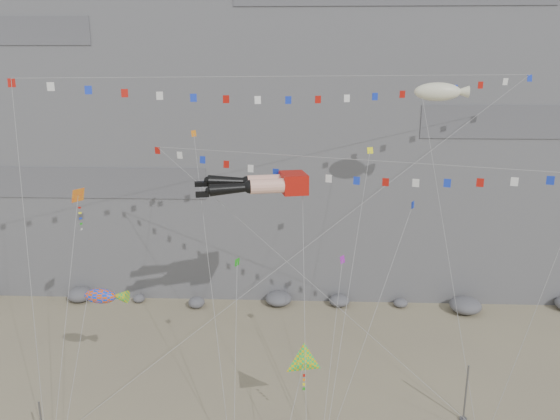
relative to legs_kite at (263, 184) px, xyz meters
name	(u,v)px	position (x,y,z in m)	size (l,w,h in m)	color
ground	(268,410)	(0.50, -4.51, -15.01)	(120.00, 120.00, 0.00)	gray
cliff	(284,46)	(0.50, 27.49, 9.99)	(80.00, 28.00, 50.00)	slate
talus_boulders	(279,299)	(0.50, 12.49, -14.41)	(60.00, 3.00, 1.20)	slate
anchor_pole_right	(466,393)	(13.71, -5.08, -12.95)	(0.12, 0.12, 4.13)	slate
legs_kite	(263,184)	(0.00, 0.00, 0.00)	(8.11, 15.29, 20.44)	#B3130B
flag_banner_upper	(303,77)	(2.70, 3.25, 7.25)	(36.87, 18.23, 29.89)	#B3130B
flag_banner_lower	(343,159)	(5.53, 0.10, 1.80)	(28.46, 11.90, 20.34)	#B3130B
harlequin_kite	(78,196)	(-12.88, -0.98, -0.74)	(2.01, 8.69, 16.17)	red
fish_windsock	(100,296)	(-10.82, -3.85, -6.98)	(3.55, 5.87, 9.55)	#E24C0B
delta_kite	(304,362)	(2.95, -6.98, -9.77)	(3.27, 7.23, 8.66)	#E1B90B
blimp_windsock	(437,92)	(12.81, 5.06, 6.06)	(4.38, 11.85, 23.81)	#EEEBC4
small_kite_a	(194,140)	(-5.63, 4.44, 2.45)	(4.93, 14.77, 23.20)	orange
small_kite_b	(342,262)	(5.58, -1.15, -5.29)	(2.40, 9.68, 13.43)	purple
small_kite_c	(237,265)	(-1.60, -3.06, -4.90)	(1.15, 8.81, 13.11)	#1BA219
small_kite_d	(369,157)	(7.65, 3.03, 1.46)	(4.25, 13.80, 21.72)	#FFF915
small_kite_e	(411,209)	(10.43, 0.25, -1.77)	(7.09, 10.59, 17.95)	#1631C3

